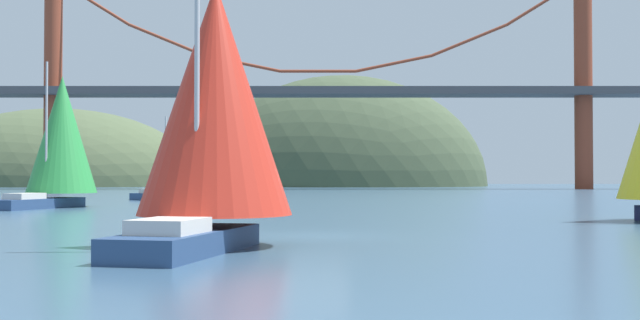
% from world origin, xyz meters
% --- Properties ---
extents(ground_plane, '(360.00, 360.00, 0.00)m').
position_xyz_m(ground_plane, '(0.00, 0.00, 0.00)').
color(ground_plane, '#385670').
extents(headland_left, '(60.68, 44.00, 32.70)m').
position_xyz_m(headland_left, '(-55.00, 135.00, 0.00)').
color(headland_left, '#4C5B3D').
rests_on(headland_left, ground_plane).
extents(headland_center, '(60.77, 44.00, 46.68)m').
position_xyz_m(headland_center, '(5.00, 135.00, 0.00)').
color(headland_center, '#425138').
rests_on(headland_center, ground_plane).
extents(suspension_bridge, '(120.36, 6.00, 33.86)m').
position_xyz_m(suspension_bridge, '(0.00, 95.00, 16.09)').
color(suspension_bridge, brown).
rests_on(suspension_bridge, ground_plane).
extents(sailboat_scarlet_sail, '(5.24, 7.77, 8.22)m').
position_xyz_m(sailboat_scarlet_sail, '(-2.70, -4.08, 3.97)').
color(sailboat_scarlet_sail, navy).
rests_on(sailboat_scarlet_sail, ground_plane).
extents(sailboat_green_sail, '(5.58, 8.68, 9.23)m').
position_xyz_m(sailboat_green_sail, '(-16.52, 23.72, 4.47)').
color(sailboat_green_sail, navy).
rests_on(sailboat_green_sail, ground_plane).
extents(sailboat_red_spinnaker, '(6.72, 5.62, 6.96)m').
position_xyz_m(sailboat_red_spinnaker, '(-11.61, 36.84, 3.26)').
color(sailboat_red_spinnaker, navy).
rests_on(sailboat_red_spinnaker, ground_plane).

